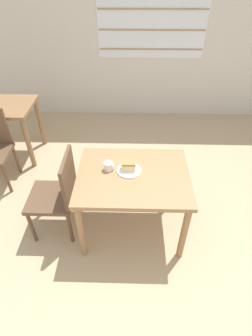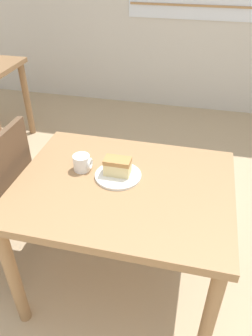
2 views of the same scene
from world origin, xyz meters
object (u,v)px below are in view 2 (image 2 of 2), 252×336
object	(u,v)px
plate	(118,175)
cake_slice	(118,166)
dining_table_near	(123,201)
coffee_mug	(82,163)

from	to	relation	value
plate	cake_slice	distance (m)	0.05
dining_table_near	plate	xyz separation A→B (m)	(-0.04, 0.05, 0.11)
cake_slice	coffee_mug	world-z (taller)	cake_slice
plate	cake_slice	xyz separation A→B (m)	(-0.00, 0.01, 0.05)
dining_table_near	coffee_mug	xyz separation A→B (m)	(-0.22, 0.07, 0.14)
dining_table_near	coffee_mug	world-z (taller)	coffee_mug
coffee_mug	cake_slice	bearing A→B (deg)	-2.84
coffee_mug	plate	bearing A→B (deg)	-5.02
coffee_mug	dining_table_near	bearing A→B (deg)	-16.90
dining_table_near	coffee_mug	size ratio (longest dim) A/B	11.16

